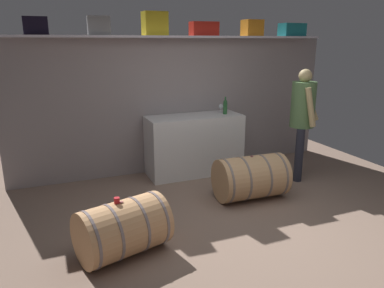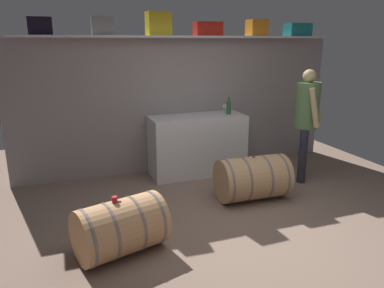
{
  "view_description": "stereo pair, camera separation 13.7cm",
  "coord_description": "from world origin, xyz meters",
  "px_view_note": "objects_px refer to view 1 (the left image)",
  "views": [
    {
      "loc": [
        -2.01,
        -3.32,
        2.09
      ],
      "look_at": [
        -0.47,
        0.51,
        0.93
      ],
      "focal_mm": 34.37,
      "sensor_mm": 36.0,
      "label": 1
    },
    {
      "loc": [
        -1.89,
        -3.37,
        2.09
      ],
      "look_at": [
        -0.47,
        0.51,
        0.93
      ],
      "focal_mm": 34.37,
      "sensor_mm": 36.0,
      "label": 2
    }
  ],
  "objects_px": {
    "toolcase_orange": "(252,28)",
    "wine_bottle_green": "(225,107)",
    "wine_glass": "(221,107)",
    "toolcase_grey": "(99,26)",
    "wine_barrel_far": "(251,177)",
    "toolcase_teal": "(292,30)",
    "toolcase_black": "(35,26)",
    "toolcase_red": "(204,29)",
    "wine_barrel_near": "(123,228)",
    "work_cabinet": "(194,145)",
    "toolcase_yellow": "(155,24)",
    "tasting_cup": "(117,200)",
    "winemaker_pouring": "(303,113)"
  },
  "relations": [
    {
      "from": "toolcase_yellow",
      "to": "toolcase_orange",
      "type": "xyz_separation_m",
      "value": [
        1.65,
        0.0,
        -0.04
      ]
    },
    {
      "from": "wine_bottle_green",
      "to": "wine_glass",
      "type": "xyz_separation_m",
      "value": [
        0.0,
        0.16,
        -0.03
      ]
    },
    {
      "from": "toolcase_orange",
      "to": "winemaker_pouring",
      "type": "xyz_separation_m",
      "value": [
        0.33,
        -1.03,
        -1.25
      ]
    },
    {
      "from": "toolcase_teal",
      "to": "winemaker_pouring",
      "type": "distance_m",
      "value": 1.67
    },
    {
      "from": "toolcase_black",
      "to": "toolcase_orange",
      "type": "distance_m",
      "value": 3.29
    },
    {
      "from": "toolcase_red",
      "to": "wine_barrel_near",
      "type": "distance_m",
      "value": 3.45
    },
    {
      "from": "toolcase_yellow",
      "to": "toolcase_red",
      "type": "relative_size",
      "value": 0.81
    },
    {
      "from": "toolcase_teal",
      "to": "tasting_cup",
      "type": "bearing_deg",
      "value": -149.5
    },
    {
      "from": "wine_bottle_green",
      "to": "wine_barrel_far",
      "type": "xyz_separation_m",
      "value": [
        -0.18,
        -1.16,
        -0.77
      ]
    },
    {
      "from": "wine_bottle_green",
      "to": "toolcase_teal",
      "type": "bearing_deg",
      "value": 10.89
    },
    {
      "from": "work_cabinet",
      "to": "toolcase_red",
      "type": "bearing_deg",
      "value": 40.43
    },
    {
      "from": "tasting_cup",
      "to": "wine_bottle_green",
      "type": "bearing_deg",
      "value": 41.68
    },
    {
      "from": "wine_glass",
      "to": "work_cabinet",
      "type": "bearing_deg",
      "value": -168.56
    },
    {
      "from": "toolcase_orange",
      "to": "wine_bottle_green",
      "type": "bearing_deg",
      "value": -152.53
    },
    {
      "from": "toolcase_grey",
      "to": "toolcase_teal",
      "type": "distance_m",
      "value": 3.26
    },
    {
      "from": "toolcase_red",
      "to": "toolcase_teal",
      "type": "bearing_deg",
      "value": 1.24
    },
    {
      "from": "toolcase_red",
      "to": "wine_bottle_green",
      "type": "distance_m",
      "value": 1.26
    },
    {
      "from": "toolcase_black",
      "to": "wine_barrel_near",
      "type": "relative_size",
      "value": 0.31
    },
    {
      "from": "toolcase_grey",
      "to": "toolcase_orange",
      "type": "height_order",
      "value": "same"
    },
    {
      "from": "tasting_cup",
      "to": "toolcase_teal",
      "type": "bearing_deg",
      "value": 31.58
    },
    {
      "from": "wine_barrel_near",
      "to": "toolcase_black",
      "type": "bearing_deg",
      "value": 89.43
    },
    {
      "from": "toolcase_black",
      "to": "work_cabinet",
      "type": "xyz_separation_m",
      "value": [
        2.18,
        -0.21,
        -1.81
      ]
    },
    {
      "from": "work_cabinet",
      "to": "toolcase_yellow",
      "type": "bearing_deg",
      "value": 158.77
    },
    {
      "from": "toolcase_black",
      "to": "wine_barrel_near",
      "type": "xyz_separation_m",
      "value": [
        0.61,
        -2.16,
        -2.0
      ]
    },
    {
      "from": "wine_bottle_green",
      "to": "wine_barrel_near",
      "type": "height_order",
      "value": "wine_bottle_green"
    },
    {
      "from": "wine_bottle_green",
      "to": "tasting_cup",
      "type": "distance_m",
      "value": 2.88
    },
    {
      "from": "wine_glass",
      "to": "wine_barrel_far",
      "type": "height_order",
      "value": "wine_glass"
    },
    {
      "from": "winemaker_pouring",
      "to": "wine_barrel_near",
      "type": "bearing_deg",
      "value": -31.27
    },
    {
      "from": "toolcase_grey",
      "to": "wine_glass",
      "type": "relative_size",
      "value": 2.23
    },
    {
      "from": "toolcase_grey",
      "to": "wine_bottle_green",
      "type": "bearing_deg",
      "value": -4.05
    },
    {
      "from": "toolcase_teal",
      "to": "tasting_cup",
      "type": "relative_size",
      "value": 7.44
    },
    {
      "from": "winemaker_pouring",
      "to": "toolcase_orange",
      "type": "bearing_deg",
      "value": -123.9
    },
    {
      "from": "toolcase_black",
      "to": "work_cabinet",
      "type": "distance_m",
      "value": 2.84
    },
    {
      "from": "toolcase_grey",
      "to": "work_cabinet",
      "type": "height_order",
      "value": "toolcase_grey"
    },
    {
      "from": "toolcase_black",
      "to": "toolcase_grey",
      "type": "distance_m",
      "value": 0.82
    },
    {
      "from": "toolcase_yellow",
      "to": "tasting_cup",
      "type": "bearing_deg",
      "value": -117.87
    },
    {
      "from": "toolcase_orange",
      "to": "wine_glass",
      "type": "height_order",
      "value": "toolcase_orange"
    },
    {
      "from": "wine_glass",
      "to": "wine_barrel_far",
      "type": "relative_size",
      "value": 0.14
    },
    {
      "from": "toolcase_grey",
      "to": "toolcase_teal",
      "type": "relative_size",
      "value": 0.72
    },
    {
      "from": "toolcase_black",
      "to": "toolcase_red",
      "type": "xyz_separation_m",
      "value": [
        2.43,
        0.0,
        -0.01
      ]
    },
    {
      "from": "work_cabinet",
      "to": "wine_barrel_near",
      "type": "bearing_deg",
      "value": -128.81
    },
    {
      "from": "wine_glass",
      "to": "winemaker_pouring",
      "type": "xyz_separation_m",
      "value": [
        0.92,
        -0.92,
        -0.01
      ]
    },
    {
      "from": "toolcase_black",
      "to": "wine_bottle_green",
      "type": "distance_m",
      "value": 2.96
    },
    {
      "from": "toolcase_red",
      "to": "toolcase_yellow",
      "type": "bearing_deg",
      "value": -178.76
    },
    {
      "from": "toolcase_teal",
      "to": "toolcase_black",
      "type": "bearing_deg",
      "value": 178.91
    },
    {
      "from": "toolcase_grey",
      "to": "toolcase_orange",
      "type": "xyz_separation_m",
      "value": [
        2.47,
        0.0,
        -0.0
      ]
    },
    {
      "from": "toolcase_teal",
      "to": "wine_bottle_green",
      "type": "distance_m",
      "value": 1.85
    },
    {
      "from": "toolcase_yellow",
      "to": "wine_barrel_near",
      "type": "xyz_separation_m",
      "value": [
        -1.02,
        -2.16,
        -2.05
      ]
    },
    {
      "from": "toolcase_teal",
      "to": "wine_bottle_green",
      "type": "height_order",
      "value": "toolcase_teal"
    },
    {
      "from": "wine_glass",
      "to": "toolcase_grey",
      "type": "bearing_deg",
      "value": 176.75
    }
  ]
}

